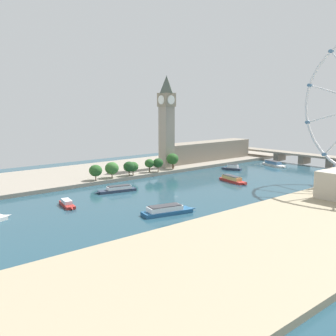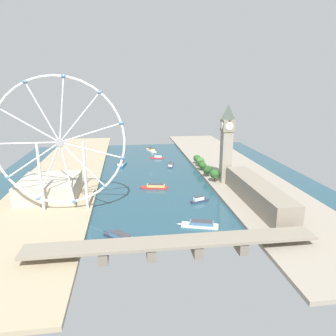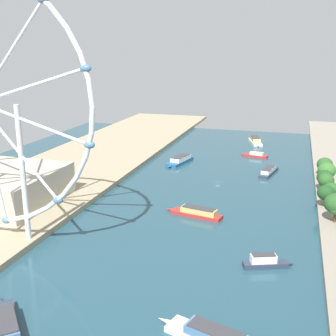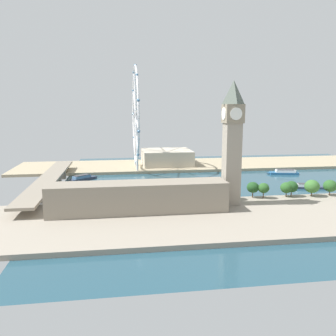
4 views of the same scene
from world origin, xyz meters
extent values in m
plane|color=#234756|center=(0.00, 0.00, 0.00)|extent=(383.97, 383.97, 0.00)
cube|color=tan|center=(106.98, 0.00, 1.50)|extent=(90.00, 520.00, 3.00)
cylinder|color=#513823|center=(-68.11, -26.54, 4.75)|extent=(0.80, 0.80, 3.49)
ellipsoid|color=#285623|center=(-68.11, -26.54, 10.72)|extent=(10.58, 10.58, 9.52)
cylinder|color=#513823|center=(-68.50, -10.78, 4.67)|extent=(0.80, 0.80, 3.35)
ellipsoid|color=#386B2D|center=(-68.50, -10.78, 10.94)|extent=(11.48, 11.48, 10.34)
cylinder|color=#513823|center=(-66.63, 5.33, 4.98)|extent=(0.80, 0.80, 3.95)
ellipsoid|color=#1E471E|center=(-66.63, 5.33, 10.86)|extent=(9.77, 9.77, 8.79)
cylinder|color=#513823|center=(-67.09, 9.81, 4.74)|extent=(0.80, 0.80, 3.48)
ellipsoid|color=#285623|center=(-67.09, 9.81, 10.26)|extent=(9.45, 9.45, 8.51)
cylinder|color=#513823|center=(-68.99, 29.51, 5.29)|extent=(0.80, 0.80, 4.58)
ellipsoid|color=#285623|center=(-68.99, 29.51, 11.04)|extent=(8.64, 8.64, 7.77)
cylinder|color=#513823|center=(-65.63, 36.78, 5.15)|extent=(0.80, 0.80, 4.31)
ellipsoid|color=#1E471E|center=(-65.63, 36.78, 11.06)|extent=(9.38, 9.38, 8.44)
cylinder|color=#513823|center=(-69.22, 58.65, 5.34)|extent=(0.80, 0.80, 4.67)
ellipsoid|color=#386B2D|center=(-69.22, 58.65, 10.86)|extent=(7.97, 7.97, 7.17)
cylinder|color=#513823|center=(-69.10, 57.23, 5.49)|extent=(0.80, 0.80, 4.99)
ellipsoid|color=#285623|center=(-69.10, 57.23, 12.58)|extent=(11.48, 11.48, 10.33)
cylinder|color=silver|center=(67.08, 118.13, 84.46)|extent=(36.34, 1.28, 41.66)
cylinder|color=silver|center=(58.85, 118.13, 71.66)|extent=(52.19, 1.28, 16.45)
cylinder|color=silver|center=(58.85, 118.13, 56.44)|extent=(52.19, 1.28, 16.45)
cylinder|color=silver|center=(67.08, 118.13, 43.64)|extent=(36.34, 1.28, 41.66)
ellipsoid|color=teal|center=(32.94, 118.13, 79.27)|extent=(4.80, 3.20, 3.20)
ellipsoid|color=teal|center=(32.94, 118.13, 48.83)|extent=(4.80, 3.20, 3.20)
ellipsoid|color=teal|center=(49.40, 118.13, 23.23)|extent=(4.80, 3.20, 3.20)
ellipsoid|color=teal|center=(77.08, 118.13, 10.58)|extent=(4.80, 3.20, 3.20)
cylinder|color=silver|center=(65.86, 118.13, 33.52)|extent=(2.40, 2.40, 61.05)
cube|color=#BCB29E|center=(106.47, 79.45, 11.92)|extent=(55.35, 59.18, 17.84)
cone|color=white|center=(-10.82, 156.52, 0.99)|extent=(5.67, 3.45, 1.97)
cube|color=teal|center=(-28.66, 162.02, 3.41)|extent=(20.12, 11.86, 2.88)
cube|color=#38383D|center=(-28.66, 162.02, 5.02)|extent=(18.21, 11.00, 0.34)
cube|color=#B22D28|center=(-17.38, -77.19, 0.93)|extent=(20.46, 9.61, 1.86)
cone|color=#B22D28|center=(-6.16, -79.52, 0.93)|extent=(3.85, 2.54, 1.86)
cube|color=silver|center=(-18.34, -76.99, 3.01)|extent=(11.65, 6.91, 2.31)
cube|color=#2D384C|center=(-39.47, 108.82, 1.07)|extent=(18.80, 10.86, 2.15)
cone|color=#2D384C|center=(-49.44, 105.00, 1.07)|extent=(3.86, 3.19, 2.15)
cube|color=white|center=(-38.61, 109.15, 3.78)|extent=(11.17, 7.35, 3.27)
cube|color=#38383D|center=(-38.61, 109.15, 5.62)|extent=(10.13, 6.80, 0.41)
cube|color=#235684|center=(37.29, -40.72, 1.14)|extent=(15.55, 31.59, 2.28)
cone|color=#235684|center=(41.18, -23.53, 1.14)|extent=(3.42, 5.83, 2.28)
cube|color=white|center=(36.95, -42.20, 3.62)|extent=(12.04, 21.99, 2.69)
cube|color=#38383D|center=(36.95, -42.20, 5.20)|extent=(11.22, 19.88, 0.47)
cube|color=#2D384C|center=(-31.25, -30.29, 0.95)|extent=(12.34, 28.90, 1.91)
cone|color=#2D384C|center=(-34.68, -46.28, 0.95)|extent=(2.93, 5.35, 1.91)
cube|color=white|center=(-30.95, -28.92, 3.08)|extent=(9.21, 18.86, 2.35)
cube|color=#38383D|center=(-30.95, -28.92, 4.49)|extent=(8.57, 17.04, 0.47)
cube|color=#2D384C|center=(36.47, 174.71, 1.22)|extent=(25.18, 26.48, 2.44)
cone|color=#2D384C|center=(47.69, 162.45, 1.22)|extent=(5.28, 5.45, 2.44)
cube|color=teal|center=(35.50, 175.76, 3.75)|extent=(17.31, 18.04, 2.63)
cube|color=#38383D|center=(35.50, 175.76, 5.33)|extent=(15.84, 16.48, 0.52)
cube|color=white|center=(-11.95, -130.92, 1.10)|extent=(16.00, 30.65, 2.19)
cone|color=white|center=(-16.70, -114.42, 1.10)|extent=(3.58, 5.72, 2.19)
cube|color=#DBB766|center=(-11.55, -132.34, 3.77)|extent=(11.71, 19.75, 3.16)
cube|color=#38383D|center=(-11.55, -132.34, 5.59)|extent=(10.89, 17.87, 0.49)
cube|color=#B22D28|center=(0.12, 62.84, 0.96)|extent=(28.71, 12.42, 1.92)
cone|color=#B22D28|center=(16.00, 59.63, 0.96)|extent=(5.30, 2.88, 1.92)
cube|color=#DBB766|center=(-1.24, 63.12, 3.33)|extent=(20.15, 9.63, 2.82)
cube|color=#38383D|center=(-1.24, 63.12, 4.97)|extent=(18.20, 8.97, 0.46)
camera|label=1|loc=(207.06, -186.48, 64.14)|focal=42.03mm
camera|label=2|loc=(28.91, 383.89, 111.86)|focal=32.98mm
camera|label=3|loc=(-46.86, 273.25, 87.08)|focal=46.11mm
camera|label=4|loc=(-317.18, 140.46, 71.38)|focal=37.42mm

